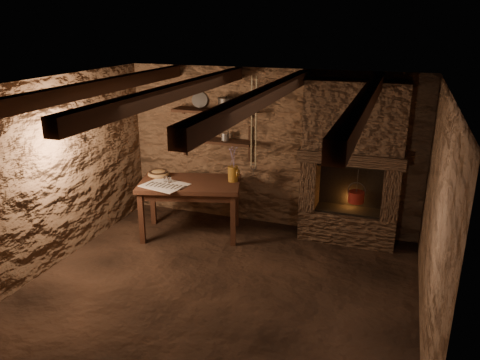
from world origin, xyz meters
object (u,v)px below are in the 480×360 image
(stoneware_jug, at_px, (233,167))
(iron_stockpot, at_px, (226,105))
(red_pot, at_px, (356,196))
(work_table, at_px, (191,206))
(wooden_bowl, at_px, (159,174))

(stoneware_jug, bearing_deg, iron_stockpot, 101.52)
(stoneware_jug, xyz_separation_m, red_pot, (1.73, 0.28, -0.34))
(stoneware_jug, distance_m, iron_stockpot, 0.94)
(work_table, height_order, wooden_bowl, wooden_bowl)
(work_table, bearing_deg, red_pot, -3.40)
(stoneware_jug, distance_m, wooden_bowl, 1.16)
(work_table, relative_size, wooden_bowl, 5.05)
(wooden_bowl, distance_m, iron_stockpot, 1.44)
(iron_stockpot, relative_size, red_pot, 0.43)
(work_table, bearing_deg, wooden_bowl, 156.69)
(work_table, bearing_deg, stoneware_jug, 6.04)
(wooden_bowl, height_order, iron_stockpot, iron_stockpot)
(iron_stockpot, height_order, red_pot, iron_stockpot)
(work_table, distance_m, iron_stockpot, 1.59)
(red_pot, bearing_deg, stoneware_jug, -170.69)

